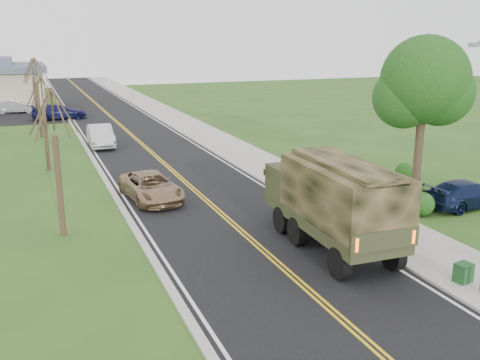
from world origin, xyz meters
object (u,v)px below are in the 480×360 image
sedan_silver (101,136)px  utility_box_far (463,273)px  military_truck (334,198)px  pickup_navy (466,194)px  suv_champagne (151,187)px

sedan_silver → utility_box_far: sedan_silver is taller
military_truck → pickup_navy: 9.14m
military_truck → sedan_silver: (-5.55, 23.75, -1.28)m
utility_box_far → pickup_navy: bearing=33.3°
suv_champagne → utility_box_far: bearing=-66.5°
suv_champagne → pickup_navy: 15.42m
suv_champagne → utility_box_far: (7.48, -13.26, -0.25)m
utility_box_far → suv_champagne: bearing=107.2°
sedan_silver → utility_box_far: bearing=-72.7°
suv_champagne → pickup_navy: size_ratio=1.07×
suv_champagne → military_truck: bearing=-66.4°
military_truck → utility_box_far: bearing=-58.8°
suv_champagne → utility_box_far: 15.23m
pickup_navy → utility_box_far: pickup_navy is taller
sedan_silver → pickup_navy: (14.32, -21.59, -0.13)m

